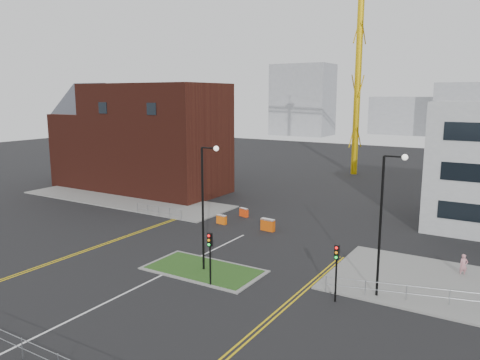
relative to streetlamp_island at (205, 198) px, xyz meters
The scene contains 22 objects.
ground 9.91m from the streetlamp_island, 105.50° to the right, with size 200.00×200.00×0.00m, color black.
pavement_left 26.80m from the streetlamp_island, 147.78° to the left, with size 28.00×8.00×0.12m, color slate.
island_kerb 5.38m from the streetlamp_island, behind, with size 8.60×4.60×0.08m, color slate.
grass_island 5.36m from the streetlamp_island, behind, with size 8.00×4.00×0.12m, color #1C4416.
brick_building 32.20m from the streetlamp_island, 141.56° to the left, with size 24.20×10.07×14.24m.
streetlamp_island is the anchor object (origin of this frame).
streetlamp_right_near 12.17m from the streetlamp_island, ahead, with size 1.46×0.36×9.18m.
traffic_light_island 3.92m from the streetlamp_island, 48.59° to the right, with size 0.28×0.33×3.65m.
traffic_light_right 10.19m from the streetlamp_island, ahead, with size 0.28×0.33×3.65m.
railing_front 14.91m from the streetlamp_island, 99.00° to the right, with size 24.05×0.05×1.10m.
railing_left 17.22m from the streetlamp_island, 142.89° to the left, with size 6.05×0.05×1.10m.
centre_line 8.38m from the streetlamp_island, 110.29° to the right, with size 0.15×30.00×0.01m, color silver.
yellow_left_a 12.61m from the streetlamp_island, 169.89° to the left, with size 0.12×24.00×0.01m, color gold.
yellow_left_b 12.35m from the streetlamp_island, 169.62° to the left, with size 0.12×24.00×0.01m, color gold.
yellow_right_a 9.29m from the streetlamp_island, 15.36° to the right, with size 0.12×20.00×0.01m, color gold.
yellow_right_b 9.53m from the streetlamp_island, 14.78° to the right, with size 0.12×20.00×0.01m, color gold.
skyline_a 119.82m from the streetlamp_island, 110.65° to the left, with size 18.00×12.00×22.00m, color gray.
skyline_d 132.40m from the streetlamp_island, 94.43° to the left, with size 30.00×12.00×12.00m, color gray.
pedestrian 18.80m from the streetlamp_island, 28.37° to the left, with size 0.58×0.38×1.59m, color #CE858D.
barrier_left 16.44m from the streetlamp_island, 110.84° to the left, with size 1.13×0.68×0.90m.
barrier_mid 13.54m from the streetlamp_island, 118.48° to the left, with size 1.11×0.48×0.90m.
barrier_right 12.37m from the streetlamp_island, 94.96° to the left, with size 1.41×0.60×1.15m.
Camera 1 is at (21.08, -18.20, 12.59)m, focal length 35.00 mm.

